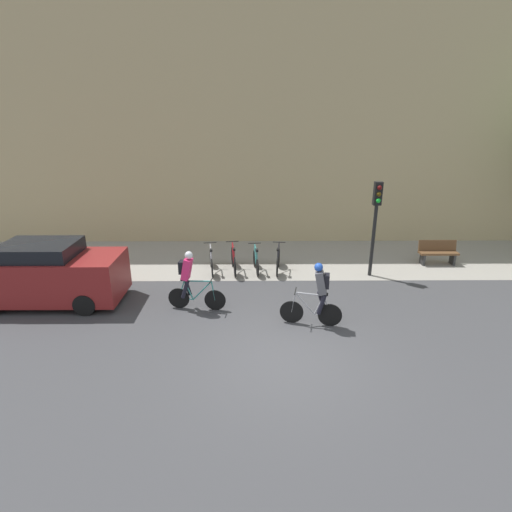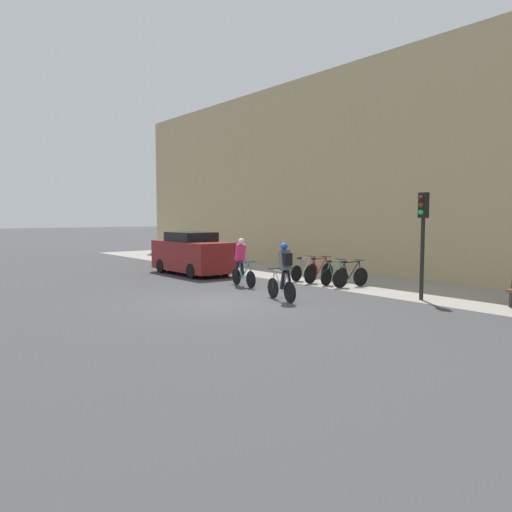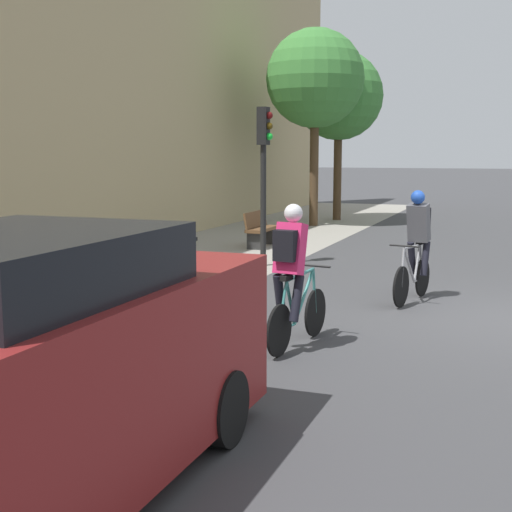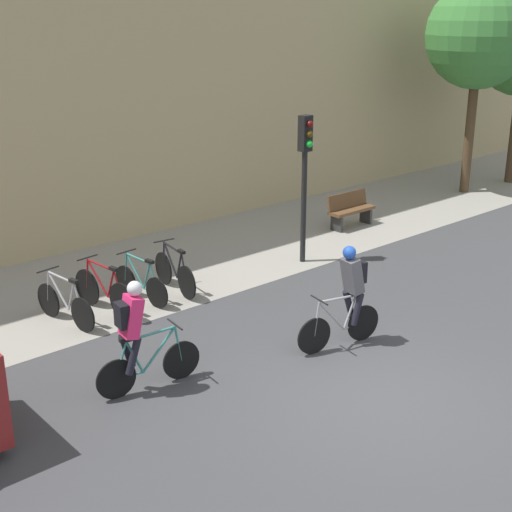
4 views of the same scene
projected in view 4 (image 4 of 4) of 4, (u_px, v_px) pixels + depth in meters
ground at (379, 399)px, 10.38m from camera, size 200.00×200.00×0.00m
kerb_strip at (132, 275)px, 15.17m from camera, size 44.00×4.50×0.01m
building_facade at (57, 43)px, 15.45m from camera, size 44.00×0.60×9.34m
cyclist_pink at (136, 333)px, 10.26m from camera, size 1.67×0.50×1.75m
cyclist_grey at (349, 292)px, 11.74m from camera, size 1.62×0.54×1.76m
parked_bike_0 at (65, 304)px, 12.70m from camera, size 0.46×1.65×0.95m
parked_bike_1 at (104, 291)px, 13.19m from camera, size 0.46×1.77×0.99m
parked_bike_2 at (141, 283)px, 13.70m from camera, size 0.46×1.56×0.94m
parked_bike_3 at (175, 272)px, 14.18m from camera, size 0.46×1.64×0.97m
traffic_light_pole at (305, 162)px, 15.24m from camera, size 0.26×0.30×3.26m
bench at (351, 210)px, 18.39m from camera, size 1.41×0.44×0.89m
street_tree_1 at (479, 36)px, 20.54m from camera, size 3.10×3.10×6.20m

